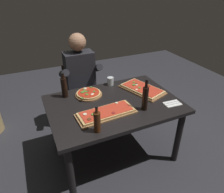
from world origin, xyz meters
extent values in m
plane|color=#2D2D33|center=(0.00, 0.00, 0.00)|extent=(6.40, 6.40, 0.00)
cube|color=black|center=(0.00, 0.00, 0.72)|extent=(1.40, 0.96, 0.04)
cylinder|color=black|center=(-0.62, -0.40, 0.35)|extent=(0.07, 0.07, 0.70)
cylinder|color=black|center=(0.62, -0.40, 0.35)|extent=(0.07, 0.07, 0.70)
cylinder|color=black|center=(-0.62, 0.40, 0.35)|extent=(0.07, 0.07, 0.70)
cylinder|color=black|center=(0.62, 0.40, 0.35)|extent=(0.07, 0.07, 0.70)
cube|color=olive|center=(-0.16, -0.17, 0.75)|extent=(0.60, 0.27, 0.02)
cube|color=tan|center=(-0.16, -0.17, 0.77)|extent=(0.56, 0.24, 0.02)
cube|color=red|center=(-0.16, -0.17, 0.78)|extent=(0.52, 0.21, 0.01)
cylinder|color=beige|center=(-0.31, -0.25, 0.78)|extent=(0.03, 0.03, 0.01)
cylinder|color=beige|center=(-0.01, -0.08, 0.79)|extent=(0.03, 0.03, 0.01)
cylinder|color=brown|center=(-0.36, -0.23, 0.79)|extent=(0.04, 0.04, 0.01)
cylinder|color=#4C7F2D|center=(-0.30, -0.18, 0.79)|extent=(0.04, 0.04, 0.01)
cylinder|color=beige|center=(-0.37, -0.15, 0.79)|extent=(0.04, 0.04, 0.01)
cylinder|color=maroon|center=(-0.11, -0.23, 0.78)|extent=(0.04, 0.04, 0.00)
cube|color=brown|center=(0.43, 0.11, 0.75)|extent=(0.45, 0.59, 0.02)
cube|color=#DBB270|center=(0.43, 0.11, 0.77)|extent=(0.40, 0.54, 0.02)
cube|color=red|center=(0.43, 0.11, 0.78)|extent=(0.36, 0.50, 0.01)
cylinder|color=#4C7F2D|center=(0.40, 0.27, 0.78)|extent=(0.03, 0.03, 0.01)
cylinder|color=beige|center=(0.33, 0.09, 0.78)|extent=(0.03, 0.03, 0.00)
cylinder|color=brown|center=(0.40, 0.22, 0.79)|extent=(0.03, 0.03, 0.01)
cylinder|color=beige|center=(0.39, 0.19, 0.78)|extent=(0.03, 0.03, 0.00)
cylinder|color=#4C7F2D|center=(0.39, 0.12, 0.78)|extent=(0.03, 0.03, 0.01)
cylinder|color=brown|center=(0.52, 0.11, 0.79)|extent=(0.03, 0.03, 0.01)
cylinder|color=#4C7F2D|center=(0.36, 0.21, 0.79)|extent=(0.04, 0.04, 0.01)
cylinder|color=brown|center=(-0.20, 0.26, 0.75)|extent=(0.31, 0.31, 0.02)
cylinder|color=tan|center=(-0.20, 0.26, 0.77)|extent=(0.28, 0.28, 0.02)
cylinder|color=#B72D19|center=(-0.20, 0.26, 0.78)|extent=(0.24, 0.24, 0.01)
cylinder|color=#4C7F2D|center=(-0.14, 0.24, 0.79)|extent=(0.03, 0.03, 0.01)
cylinder|color=#4C7F2D|center=(-0.13, 0.36, 0.79)|extent=(0.03, 0.03, 0.01)
cylinder|color=#4C7F2D|center=(-0.31, 0.16, 0.79)|extent=(0.03, 0.03, 0.01)
cylinder|color=beige|center=(-0.18, 0.19, 0.78)|extent=(0.03, 0.03, 0.00)
cylinder|color=#4C7F2D|center=(-0.23, 0.30, 0.78)|extent=(0.04, 0.04, 0.00)
cylinder|color=beige|center=(-0.21, 0.35, 0.79)|extent=(0.04, 0.04, 0.01)
cylinder|color=#4C7F2D|center=(-0.23, 0.22, 0.78)|extent=(0.04, 0.04, 0.01)
cylinder|color=brown|center=(-0.20, 0.29, 0.78)|extent=(0.04, 0.04, 0.01)
cylinder|color=beige|center=(-0.17, 0.20, 0.79)|extent=(0.03, 0.03, 0.01)
cylinder|color=#4C7F2D|center=(-0.22, 0.28, 0.78)|extent=(0.03, 0.03, 0.01)
cylinder|color=#4C7F2D|center=(-0.23, 0.34, 0.78)|extent=(0.03, 0.03, 0.01)
cylinder|color=#4C7F2D|center=(-0.26, 0.28, 0.79)|extent=(0.04, 0.04, 0.01)
cylinder|color=black|center=(-0.45, 0.34, 0.86)|extent=(0.07, 0.07, 0.23)
cylinder|color=black|center=(-0.45, 0.34, 1.00)|extent=(0.03, 0.03, 0.05)
cylinder|color=black|center=(-0.45, 0.34, 1.03)|extent=(0.03, 0.03, 0.01)
cylinder|color=#47230F|center=(-0.33, -0.38, 0.84)|extent=(0.06, 0.06, 0.20)
cylinder|color=#47230F|center=(-0.33, -0.38, 0.96)|extent=(0.02, 0.02, 0.05)
cylinder|color=black|center=(-0.33, -0.38, 0.99)|extent=(0.03, 0.03, 0.01)
cylinder|color=black|center=(0.23, -0.24, 0.86)|extent=(0.06, 0.06, 0.25)
cylinder|color=black|center=(0.23, -0.24, 1.03)|extent=(0.03, 0.03, 0.08)
cylinder|color=black|center=(0.23, -0.24, 1.07)|extent=(0.03, 0.03, 0.01)
cylinder|color=silver|center=(0.14, 0.41, 0.79)|extent=(0.08, 0.08, 0.10)
cube|color=white|center=(0.56, -0.28, 0.74)|extent=(0.19, 0.12, 0.01)
cube|color=silver|center=(0.56, -0.30, 0.75)|extent=(0.17, 0.02, 0.00)
cube|color=silver|center=(0.56, -0.26, 0.75)|extent=(0.17, 0.03, 0.00)
cube|color=black|center=(-0.15, 0.78, 0.43)|extent=(0.44, 0.44, 0.04)
cube|color=black|center=(-0.15, 0.98, 0.66)|extent=(0.40, 0.04, 0.42)
cylinder|color=black|center=(-0.34, 0.59, 0.21)|extent=(0.04, 0.04, 0.41)
cylinder|color=black|center=(0.04, 0.59, 0.21)|extent=(0.04, 0.04, 0.41)
cylinder|color=black|center=(-0.34, 0.97, 0.21)|extent=(0.04, 0.04, 0.41)
cylinder|color=black|center=(0.04, 0.97, 0.21)|extent=(0.04, 0.04, 0.41)
cylinder|color=#23232D|center=(-0.25, 0.60, 0.23)|extent=(0.11, 0.11, 0.45)
cylinder|color=#23232D|center=(-0.05, 0.60, 0.23)|extent=(0.11, 0.11, 0.45)
cube|color=#23232D|center=(-0.15, 0.68, 0.51)|extent=(0.34, 0.40, 0.12)
cube|color=#232328|center=(-0.15, 0.78, 0.83)|extent=(0.38, 0.22, 0.52)
sphere|color=#A37556|center=(-0.15, 0.78, 1.22)|extent=(0.22, 0.22, 0.22)
cylinder|color=#232328|center=(-0.37, 0.73, 0.86)|extent=(0.09, 0.31, 0.21)
cylinder|color=#232328|center=(0.07, 0.73, 0.86)|extent=(0.09, 0.31, 0.21)
camera|label=1|loc=(-0.80, -1.72, 1.91)|focal=33.08mm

